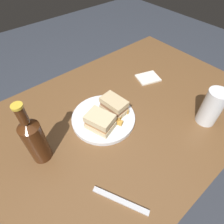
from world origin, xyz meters
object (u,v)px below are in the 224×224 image
cider_bottle (35,139)px  napkin (148,78)px  sandwich_half_left (100,122)px  fork (120,201)px  pint_glass (211,109)px  plate (103,118)px  sandwich_half_right (114,105)px

cider_bottle → napkin: bearing=5.9°
sandwich_half_left → fork: 0.28m
pint_glass → napkin: (0.03, 0.35, -0.06)m
plate → napkin: (0.35, 0.07, -0.00)m
sandwich_half_right → cider_bottle: size_ratio=0.44×
pint_glass → fork: (-0.48, -0.01, -0.06)m
plate → fork: size_ratio=1.46×
plate → sandwich_half_left: size_ratio=2.19×
cider_bottle → fork: cider_bottle is taller
napkin → fork: (-0.51, -0.36, -0.00)m
plate → sandwich_half_right: 0.07m
pint_glass → napkin: pint_glass is taller
plate → sandwich_half_right: bearing=-2.9°
napkin → fork: 0.63m
fork → sandwich_half_right: bearing=116.0°
cider_bottle → napkin: 0.63m
napkin → sandwich_half_left: bearing=-164.9°
pint_glass → napkin: 0.35m
sandwich_half_left → sandwich_half_right: sandwich_half_left is taller
plate → pint_glass: (0.32, -0.28, 0.06)m
sandwich_half_right → napkin: size_ratio=1.04×
plate → sandwich_half_left: (-0.04, -0.04, 0.04)m
sandwich_half_right → cider_bottle: (-0.33, 0.01, 0.05)m
sandwich_half_left → sandwich_half_right: bearing=18.5°
sandwich_half_left → napkin: size_ratio=1.09×
cider_bottle → fork: (0.11, -0.29, -0.10)m
plate → napkin: bearing=11.4°
cider_bottle → sandwich_half_right: bearing=-1.6°
sandwich_half_left → pint_glass: size_ratio=0.77×
sandwich_half_left → cider_bottle: cider_bottle is taller
sandwich_half_right → cider_bottle: cider_bottle is taller
plate → sandwich_half_right: (0.05, -0.00, 0.04)m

